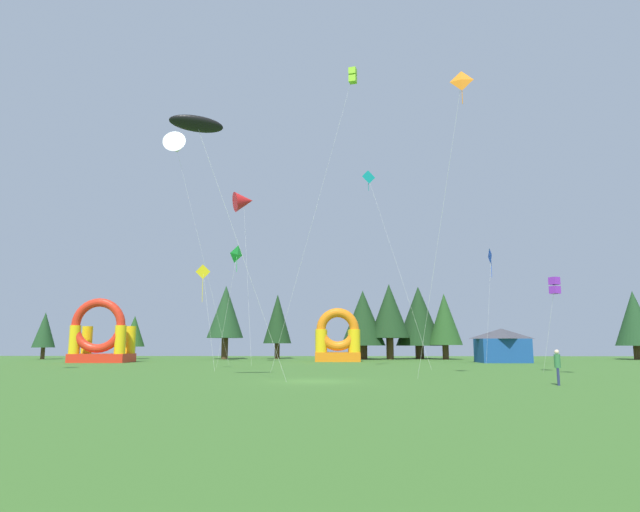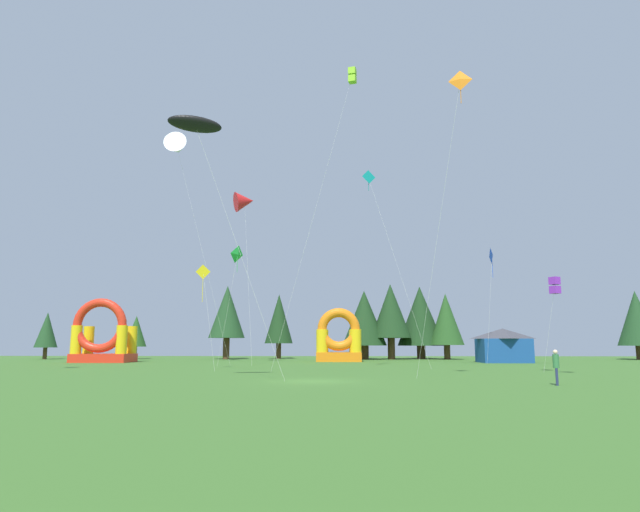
{
  "view_description": "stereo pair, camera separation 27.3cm",
  "coord_description": "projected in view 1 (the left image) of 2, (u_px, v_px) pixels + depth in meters",
  "views": [
    {
      "loc": [
        1.08,
        -30.81,
        2.06
      ],
      "look_at": [
        0.0,
        13.21,
        9.07
      ],
      "focal_mm": 30.83,
      "sensor_mm": 36.0,
      "label": 1
    },
    {
      "loc": [
        1.35,
        -30.81,
        2.06
      ],
      "look_at": [
        0.0,
        13.21,
        9.07
      ],
      "focal_mm": 30.83,
      "sensor_mm": 36.0,
      "label": 2
    }
  ],
  "objects": [
    {
      "name": "festival_tent",
      "position": [
        502.0,
        345.0,
        59.6
      ],
      "size": [
        5.15,
        4.17,
        3.65
      ],
      "color": "#19478C",
      "rests_on": "ground_plane"
    },
    {
      "name": "inflatable_blue_arch",
      "position": [
        101.0,
        339.0,
        59.73
      ],
      "size": [
        6.1,
        4.12,
        6.9
      ],
      "color": "red",
      "rests_on": "ground_plane"
    },
    {
      "name": "tree_row_1",
      "position": [
        134.0,
        331.0,
        72.83
      ],
      "size": [
        2.83,
        2.83,
        5.69
      ],
      "color": "#4C331E",
      "rests_on": "ground_plane"
    },
    {
      "name": "inflatable_orange_dome",
      "position": [
        338.0,
        343.0,
        63.0
      ],
      "size": [
        5.1,
        4.69,
        6.04
      ],
      "color": "orange",
      "rests_on": "ground_plane"
    },
    {
      "name": "kite_yellow_diamond",
      "position": [
        203.0,
        274.0,
        44.06
      ],
      "size": [
        1.93,
        1.73,
        8.12
      ],
      "color": "yellow",
      "rests_on": "ground_plane"
    },
    {
      "name": "person_left_edge",
      "position": [
        557.0,
        364.0,
        27.33
      ],
      "size": [
        0.39,
        0.39,
        1.75
      ],
      "rotation": [
        0.0,
        0.0,
        4.34
      ],
      "color": "navy",
      "rests_on": "ground_plane"
    },
    {
      "name": "kite_purple_box",
      "position": [
        555.0,
        286.0,
        39.27
      ],
      "size": [
        1.12,
        1.61,
        6.75
      ],
      "color": "purple",
      "rests_on": "ground_plane"
    },
    {
      "name": "ground_plane",
      "position": [
        314.0,
        381.0,
        30.12
      ],
      "size": [
        120.0,
        120.0,
        0.0
      ],
      "primitive_type": "plane",
      "color": "#3D6B28"
    },
    {
      "name": "tree_row_7",
      "position": [
        445.0,
        319.0,
        71.6
      ],
      "size": [
        4.44,
        4.44,
        8.52
      ],
      "color": "#4C331E",
      "rests_on": "ground_plane"
    },
    {
      "name": "tree_row_5",
      "position": [
        389.0,
        311.0,
        71.87
      ],
      "size": [
        5.23,
        5.23,
        9.79
      ],
      "color": "#4C331E",
      "rests_on": "ground_plane"
    },
    {
      "name": "tree_row_6",
      "position": [
        419.0,
        316.0,
        74.11
      ],
      "size": [
        6.25,
        6.25,
        9.69
      ],
      "color": "#4C331E",
      "rests_on": "ground_plane"
    },
    {
      "name": "kite_black_parafoil",
      "position": [
        196.0,
        124.0,
        30.61
      ],
      "size": [
        6.65,
        2.61,
        14.76
      ],
      "color": "black",
      "rests_on": "ground_plane"
    },
    {
      "name": "kite_teal_diamond",
      "position": [
        369.0,
        180.0,
        47.68
      ],
      "size": [
        5.12,
        2.33,
        16.7
      ],
      "color": "#0C7F7A",
      "rests_on": "ground_plane"
    },
    {
      "name": "tree_row_3",
      "position": [
        278.0,
        319.0,
        75.22
      ],
      "size": [
        3.84,
        3.84,
        8.75
      ],
      "color": "#4C331E",
      "rests_on": "ground_plane"
    },
    {
      "name": "tree_row_8",
      "position": [
        634.0,
        318.0,
        70.59
      ],
      "size": [
        4.93,
        4.93,
        8.77
      ],
      "color": "#4C331E",
      "rests_on": "ground_plane"
    },
    {
      "name": "tree_row_4",
      "position": [
        363.0,
        318.0,
        71.94
      ],
      "size": [
        5.78,
        5.78,
        8.93
      ],
      "color": "#4C331E",
      "rests_on": "ground_plane"
    },
    {
      "name": "kite_green_diamond",
      "position": [
        238.0,
        256.0,
        51.05
      ],
      "size": [
        2.16,
        1.29,
        10.74
      ],
      "color": "green",
      "rests_on": "ground_plane"
    },
    {
      "name": "kite_white_delta",
      "position": [
        176.0,
        147.0,
        56.39
      ],
      "size": [
        7.21,
        2.67,
        23.38
      ],
      "color": "white",
      "rests_on": "ground_plane"
    },
    {
      "name": "kite_blue_diamond",
      "position": [
        492.0,
        257.0,
        56.36
      ],
      "size": [
        1.55,
        1.77,
        11.46
      ],
      "color": "blue",
      "rests_on": "ground_plane"
    },
    {
      "name": "tree_row_2",
      "position": [
        226.0,
        312.0,
        73.17
      ],
      "size": [
        4.79,
        4.79,
        9.73
      ],
      "color": "#4C331E",
      "rests_on": "ground_plane"
    },
    {
      "name": "kite_red_delta",
      "position": [
        244.0,
        201.0,
        57.87
      ],
      "size": [
        3.21,
        5.63,
        18.08
      ],
      "color": "red",
      "rests_on": "ground_plane"
    },
    {
      "name": "kite_lime_box",
      "position": [
        352.0,
        77.0,
        41.57
      ],
      "size": [
        6.45,
        2.05,
        22.7
      ],
      "color": "#8CD826",
      "rests_on": "ground_plane"
    },
    {
      "name": "kite_orange_diamond",
      "position": [
        461.0,
        84.0,
        31.27
      ],
      "size": [
        2.87,
        4.24,
        17.34
      ],
      "color": "orange",
      "rests_on": "ground_plane"
    },
    {
      "name": "tree_row_0",
      "position": [
        45.0,
        330.0,
        71.9
      ],
      "size": [
        2.86,
        2.86,
        6.11
      ],
      "color": "#4C331E",
      "rests_on": "ground_plane"
    }
  ]
}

